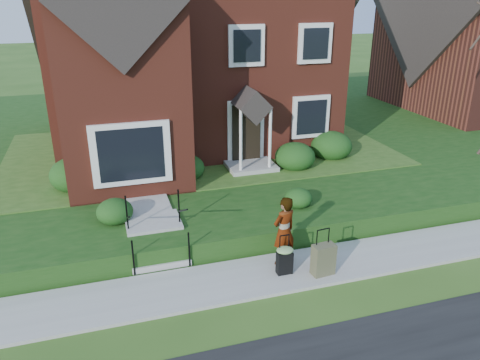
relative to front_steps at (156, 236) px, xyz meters
name	(u,v)px	position (x,y,z in m)	size (l,w,h in m)	color
ground	(274,275)	(2.50, -1.84, -0.47)	(120.00, 120.00, 0.00)	#2D5119
sidewalk	(274,273)	(2.50, -1.84, -0.43)	(60.00, 1.60, 0.08)	#9E9B93
terrace	(271,129)	(6.50, 9.06, -0.17)	(44.00, 20.00, 0.60)	#163D10
walkway	(142,185)	(0.00, 3.16, 0.16)	(1.20, 6.00, 0.06)	#9E9B93
main_house	(181,19)	(2.29, 7.76, 4.79)	(10.40, 10.20, 9.40)	maroon
front_steps	(156,236)	(0.00, 0.00, 0.00)	(1.40, 2.02, 1.50)	#9E9B93
foundation_shrubs	(224,161)	(2.68, 3.28, 0.60)	(10.34, 4.67, 1.06)	#153911
woman	(284,231)	(2.83, -1.53, 0.48)	(0.64, 0.42, 1.74)	#999999
suitcase_black	(285,259)	(2.70, -1.95, -0.02)	(0.40, 0.33, 0.98)	black
suitcase_olive	(323,259)	(3.55, -2.23, -0.02)	(0.55, 0.34, 1.13)	brown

